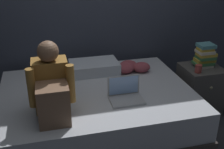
{
  "coord_description": "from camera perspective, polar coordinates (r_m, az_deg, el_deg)",
  "views": [
    {
      "loc": [
        -0.68,
        -2.25,
        1.87
      ],
      "look_at": [
        -0.08,
        0.1,
        0.76
      ],
      "focal_mm": 45.22,
      "sensor_mm": 36.0,
      "label": 1
    }
  ],
  "objects": [
    {
      "name": "mug",
      "position": [
        3.29,
        17.07,
        1.13
      ],
      "size": [
        0.08,
        0.08,
        0.09
      ],
      "primitive_type": "cylinder",
      "color": "#933833",
      "rests_on": "nightstand"
    },
    {
      "name": "ground_plane",
      "position": [
        3.0,
        2.03,
        -14.0
      ],
      "size": [
        8.0,
        8.0,
        0.0
      ],
      "primitive_type": "plane",
      "color": "#2D2D33"
    },
    {
      "name": "nightstand",
      "position": [
        3.59,
        17.26,
        -2.85
      ],
      "size": [
        0.44,
        0.46,
        0.58
      ],
      "color": "#474442",
      "rests_on": "ground_plane"
    },
    {
      "name": "laptop",
      "position": [
        2.73,
        2.73,
        -3.97
      ],
      "size": [
        0.32,
        0.23,
        0.22
      ],
      "color": "#9EA0A5",
      "rests_on": "bed"
    },
    {
      "name": "clothes_pile",
      "position": [
        3.34,
        3.94,
        1.56
      ],
      "size": [
        0.41,
        0.27,
        0.12
      ],
      "color": "#8E3D47",
      "rests_on": "bed"
    },
    {
      "name": "bed",
      "position": [
        3.06,
        -3.11,
        -7.44
      ],
      "size": [
        2.0,
        1.5,
        0.51
      ],
      "color": "#332D2B",
      "rests_on": "ground_plane"
    },
    {
      "name": "person_sitting",
      "position": [
        2.46,
        -12.1,
        -2.79
      ],
      "size": [
        0.39,
        0.44,
        0.66
      ],
      "color": "olive",
      "rests_on": "bed"
    },
    {
      "name": "book_stack",
      "position": [
        3.45,
        18.29,
        3.62
      ],
      "size": [
        0.25,
        0.17,
        0.28
      ],
      "color": "beige",
      "rests_on": "nightstand"
    },
    {
      "name": "pillow",
      "position": [
        3.31,
        -3.64,
        1.5
      ],
      "size": [
        0.56,
        0.36,
        0.13
      ],
      "primitive_type": "cube",
      "color": "silver",
      "rests_on": "bed"
    }
  ]
}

